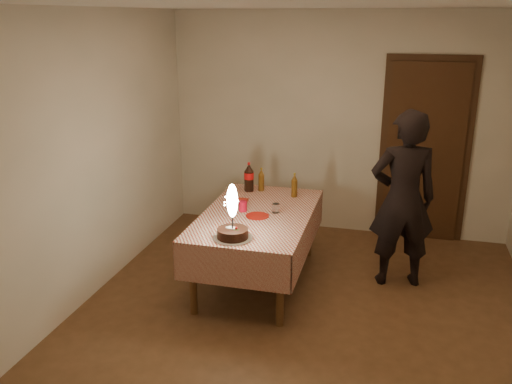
{
  "coord_description": "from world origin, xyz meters",
  "views": [
    {
      "loc": [
        0.66,
        -4.08,
        2.53
      ],
      "look_at": [
        -0.56,
        0.58,
        0.95
      ],
      "focal_mm": 38.0,
      "sensor_mm": 36.0,
      "label": 1
    }
  ],
  "objects_px": {
    "amber_bottle_left": "(261,180)",
    "red_cup": "(243,206)",
    "red_plate": "(257,216)",
    "cola_bottle": "(249,177)",
    "dining_table": "(257,222)",
    "amber_bottle_right": "(294,186)",
    "birthday_cake": "(233,225)",
    "clear_cup": "(276,208)",
    "photographer": "(403,199)"
  },
  "relations": [
    {
      "from": "red_plate",
      "to": "cola_bottle",
      "type": "relative_size",
      "value": 0.69
    },
    {
      "from": "red_plate",
      "to": "photographer",
      "type": "bearing_deg",
      "value": 17.7
    },
    {
      "from": "amber_bottle_left",
      "to": "dining_table",
      "type": "bearing_deg",
      "value": -79.01
    },
    {
      "from": "amber_bottle_right",
      "to": "photographer",
      "type": "height_order",
      "value": "photographer"
    },
    {
      "from": "red_plate",
      "to": "photographer",
      "type": "distance_m",
      "value": 1.39
    },
    {
      "from": "cola_bottle",
      "to": "amber_bottle_left",
      "type": "relative_size",
      "value": 1.25
    },
    {
      "from": "dining_table",
      "to": "red_plate",
      "type": "relative_size",
      "value": 7.82
    },
    {
      "from": "red_plate",
      "to": "cola_bottle",
      "type": "xyz_separation_m",
      "value": [
        -0.28,
        0.73,
        0.15
      ]
    },
    {
      "from": "birthday_cake",
      "to": "red_plate",
      "type": "xyz_separation_m",
      "value": [
        0.07,
        0.56,
        -0.12
      ]
    },
    {
      "from": "dining_table",
      "to": "birthday_cake",
      "type": "relative_size",
      "value": 3.58
    },
    {
      "from": "amber_bottle_left",
      "to": "clear_cup",
      "type": "bearing_deg",
      "value": -64.36
    },
    {
      "from": "birthday_cake",
      "to": "dining_table",
      "type": "bearing_deg",
      "value": 85.82
    },
    {
      "from": "birthday_cake",
      "to": "clear_cup",
      "type": "height_order",
      "value": "birthday_cake"
    },
    {
      "from": "birthday_cake",
      "to": "cola_bottle",
      "type": "xyz_separation_m",
      "value": [
        -0.21,
        1.29,
        0.03
      ]
    },
    {
      "from": "red_plate",
      "to": "amber_bottle_left",
      "type": "distance_m",
      "value": 0.8
    },
    {
      "from": "red_cup",
      "to": "photographer",
      "type": "xyz_separation_m",
      "value": [
        1.49,
        0.32,
        0.09
      ]
    },
    {
      "from": "clear_cup",
      "to": "cola_bottle",
      "type": "distance_m",
      "value": 0.73
    },
    {
      "from": "dining_table",
      "to": "amber_bottle_left",
      "type": "bearing_deg",
      "value": 100.99
    },
    {
      "from": "amber_bottle_right",
      "to": "photographer",
      "type": "bearing_deg",
      "value": -12.51
    },
    {
      "from": "amber_bottle_left",
      "to": "red_cup",
      "type": "bearing_deg",
      "value": -91.31
    },
    {
      "from": "dining_table",
      "to": "amber_bottle_left",
      "type": "height_order",
      "value": "amber_bottle_left"
    },
    {
      "from": "amber_bottle_right",
      "to": "photographer",
      "type": "distance_m",
      "value": 1.12
    },
    {
      "from": "red_plate",
      "to": "cola_bottle",
      "type": "height_order",
      "value": "cola_bottle"
    },
    {
      "from": "red_plate",
      "to": "amber_bottle_right",
      "type": "xyz_separation_m",
      "value": [
        0.23,
        0.66,
        0.11
      ]
    },
    {
      "from": "clear_cup",
      "to": "birthday_cake",
      "type": "bearing_deg",
      "value": -107.05
    },
    {
      "from": "dining_table",
      "to": "red_cup",
      "type": "relative_size",
      "value": 17.2
    },
    {
      "from": "photographer",
      "to": "birthday_cake",
      "type": "bearing_deg",
      "value": -144.69
    },
    {
      "from": "birthday_cake",
      "to": "amber_bottle_right",
      "type": "distance_m",
      "value": 1.26
    },
    {
      "from": "dining_table",
      "to": "clear_cup",
      "type": "height_order",
      "value": "clear_cup"
    },
    {
      "from": "birthday_cake",
      "to": "amber_bottle_right",
      "type": "xyz_separation_m",
      "value": [
        0.3,
        1.22,
        -0.0
      ]
    },
    {
      "from": "birthday_cake",
      "to": "red_cup",
      "type": "distance_m",
      "value": 0.68
    },
    {
      "from": "dining_table",
      "to": "amber_bottle_right",
      "type": "height_order",
      "value": "amber_bottle_right"
    },
    {
      "from": "birthday_cake",
      "to": "amber_bottle_left",
      "type": "xyz_separation_m",
      "value": [
        -0.09,
        1.33,
        -0.0
      ]
    },
    {
      "from": "birthday_cake",
      "to": "clear_cup",
      "type": "bearing_deg",
      "value": 72.95
    },
    {
      "from": "cola_bottle",
      "to": "dining_table",
      "type": "bearing_deg",
      "value": -68.01
    },
    {
      "from": "photographer",
      "to": "red_plate",
      "type": "bearing_deg",
      "value": -162.3
    },
    {
      "from": "birthday_cake",
      "to": "clear_cup",
      "type": "relative_size",
      "value": 5.34
    },
    {
      "from": "red_plate",
      "to": "clear_cup",
      "type": "distance_m",
      "value": 0.21
    },
    {
      "from": "red_cup",
      "to": "cola_bottle",
      "type": "height_order",
      "value": "cola_bottle"
    },
    {
      "from": "red_cup",
      "to": "clear_cup",
      "type": "xyz_separation_m",
      "value": [
        0.32,
        0.04,
        -0.01
      ]
    },
    {
      "from": "red_plate",
      "to": "amber_bottle_right",
      "type": "bearing_deg",
      "value": 71.1
    },
    {
      "from": "red_cup",
      "to": "cola_bottle",
      "type": "bearing_deg",
      "value": 100.03
    },
    {
      "from": "birthday_cake",
      "to": "cola_bottle",
      "type": "bearing_deg",
      "value": 99.29
    },
    {
      "from": "amber_bottle_left",
      "to": "amber_bottle_right",
      "type": "bearing_deg",
      "value": -16.01
    },
    {
      "from": "dining_table",
      "to": "photographer",
      "type": "distance_m",
      "value": 1.4
    },
    {
      "from": "dining_table",
      "to": "amber_bottle_right",
      "type": "xyz_separation_m",
      "value": [
        0.25,
        0.57,
        0.22
      ]
    },
    {
      "from": "red_cup",
      "to": "amber_bottle_left",
      "type": "height_order",
      "value": "amber_bottle_left"
    },
    {
      "from": "amber_bottle_left",
      "to": "amber_bottle_right",
      "type": "distance_m",
      "value": 0.4
    },
    {
      "from": "amber_bottle_left",
      "to": "birthday_cake",
      "type": "bearing_deg",
      "value": -86.35
    },
    {
      "from": "dining_table",
      "to": "cola_bottle",
      "type": "height_order",
      "value": "cola_bottle"
    }
  ]
}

